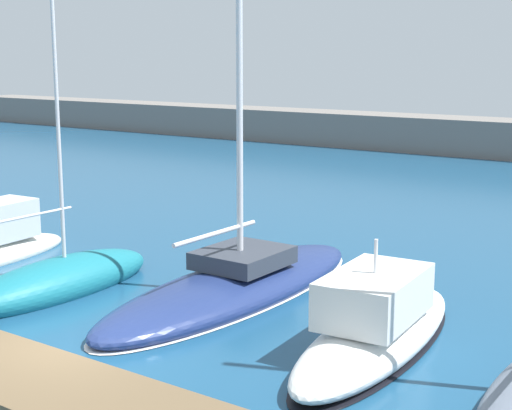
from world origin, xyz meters
TOP-DOWN VIEW (x-y plane):
  - ground_plane at (0.00, 0.00)m, footprint 120.00×120.00m
  - dock_pier at (0.00, -1.58)m, footprint 22.75×2.26m
  - sailboat_teal_second at (-4.21, 3.33)m, footprint 2.04×6.24m
  - sailboat_navy_third at (-0.15, 5.86)m, footprint 2.99×10.42m
  - motorboat_white_fourth at (4.69, 4.48)m, footprint 2.65×7.59m

SIDE VIEW (x-z plane):
  - ground_plane at x=0.00m, z-range 0.00..0.00m
  - dock_pier at x=0.00m, z-range 0.00..0.56m
  - sailboat_navy_third at x=-0.15m, z-range -8.56..9.20m
  - sailboat_teal_second at x=-4.21m, z-range -6.64..7.28m
  - motorboat_white_fourth at x=4.69m, z-range -0.85..1.87m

